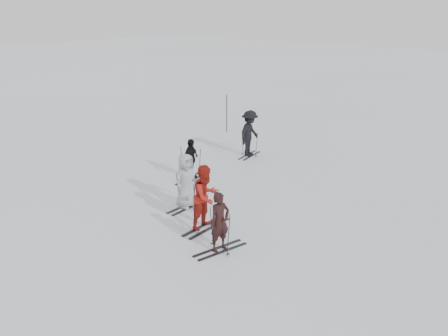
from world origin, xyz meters
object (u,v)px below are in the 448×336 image
object	(u,v)px
skier_grey	(186,181)
skier_uphill_left	(191,160)
skier_red	(206,198)
skier_near_dark	(220,223)
piste_marker	(227,114)
skier_uphill_far	(250,134)

from	to	relation	value
skier_grey	skier_uphill_left	size ratio (longest dim) A/B	1.17
skier_red	skier_uphill_left	world-z (taller)	skier_red
skier_grey	skier_uphill_left	distance (m)	2.72
skier_red	skier_uphill_left	distance (m)	4.31
skier_near_dark	piste_marker	distance (m)	12.82
skier_grey	skier_near_dark	bearing A→B (deg)	-120.43
skier_near_dark	piste_marker	xyz separation A→B (m)	(-7.48, 10.41, 0.13)
skier_red	skier_uphill_left	size ratio (longest dim) A/B	1.25
skier_near_dark	skier_grey	distance (m)	3.17
skier_grey	skier_red	bearing A→B (deg)	-116.80
skier_uphill_left	skier_uphill_far	distance (m)	3.80
skier_grey	piste_marker	xyz separation A→B (m)	(-4.81, 8.71, 0.05)
skier_red	piste_marker	distance (m)	11.41
skier_uphill_far	piste_marker	size ratio (longest dim) A/B	1.04
skier_uphill_left	piste_marker	world-z (taller)	piste_marker
skier_uphill_far	piste_marker	bearing A→B (deg)	43.85
skier_uphill_left	piste_marker	bearing A→B (deg)	18.21
skier_uphill_far	piste_marker	xyz separation A→B (m)	(-3.26, 2.75, -0.03)
skier_near_dark	skier_red	size ratio (longest dim) A/B	0.85
skier_near_dark	skier_red	world-z (taller)	skier_red
skier_red	piste_marker	bearing A→B (deg)	34.68
skier_grey	piste_marker	size ratio (longest dim) A/B	0.94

